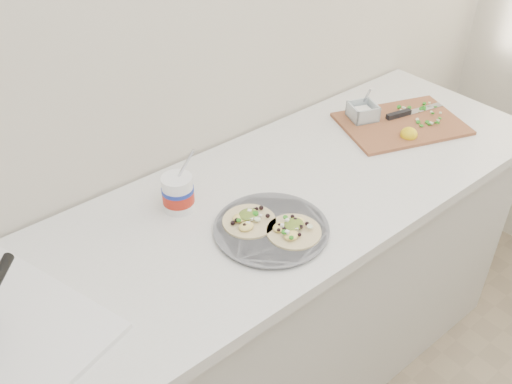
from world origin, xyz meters
TOP-DOWN VIEW (x-y plane):
  - counter at (0.00, 1.43)m, footprint 2.44×0.66m
  - taco_plate at (0.14, 1.30)m, footprint 0.31×0.31m
  - tub at (0.01, 1.54)m, footprint 0.09×0.09m
  - cutboard at (0.86, 1.45)m, footprint 0.49×0.41m

SIDE VIEW (x-z plane):
  - counter at x=0.00m, z-range 0.00..0.90m
  - cutboard at x=0.86m, z-range 0.88..0.95m
  - taco_plate at x=0.14m, z-range 0.90..0.94m
  - tub at x=0.01m, z-range 0.86..1.07m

